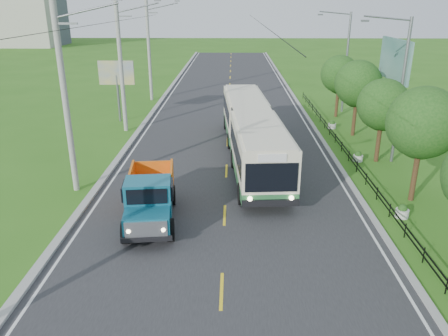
{
  "coord_description": "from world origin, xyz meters",
  "views": [
    {
      "loc": [
        0.35,
        -13.13,
        9.76
      ],
      "look_at": [
        -0.06,
        7.54,
        1.9
      ],
      "focal_mm": 35.0,
      "sensor_mm": 36.0,
      "label": 1
    }
  ],
  "objects_px": {
    "pole_mid": "(121,67)",
    "streetlight_far": "(345,59)",
    "tree_fourth": "(383,107)",
    "streetlight_mid": "(399,87)",
    "pole_far": "(149,51)",
    "tree_third": "(423,126)",
    "pole_near": "(66,99)",
    "planter_mid": "(358,157)",
    "billboard_left": "(117,77)",
    "billboard_right": "(394,66)",
    "bus": "(251,129)",
    "dump_truck": "(150,194)",
    "tree_fifth": "(358,86)",
    "planter_near": "(402,212)",
    "tree_back": "(340,76)",
    "planter_far": "(332,125)"
  },
  "relations": [
    {
      "from": "billboard_right",
      "to": "tree_fourth",
      "type": "bearing_deg",
      "value": -112.64
    },
    {
      "from": "tree_back",
      "to": "billboard_right",
      "type": "distance_m",
      "value": 6.82
    },
    {
      "from": "tree_back",
      "to": "bus",
      "type": "relative_size",
      "value": 0.32
    },
    {
      "from": "streetlight_mid",
      "to": "planter_mid",
      "type": "height_order",
      "value": "streetlight_mid"
    },
    {
      "from": "pole_mid",
      "to": "planter_far",
      "type": "xyz_separation_m",
      "value": [
        16.86,
        1.0,
        -4.81
      ]
    },
    {
      "from": "pole_near",
      "to": "billboard_right",
      "type": "relative_size",
      "value": 1.37
    },
    {
      "from": "planter_mid",
      "to": "streetlight_mid",
      "type": "bearing_deg",
      "value": 0.0
    },
    {
      "from": "pole_far",
      "to": "dump_truck",
      "type": "bearing_deg",
      "value": -80.18
    },
    {
      "from": "pole_mid",
      "to": "planter_far",
      "type": "height_order",
      "value": "pole_mid"
    },
    {
      "from": "tree_back",
      "to": "planter_near",
      "type": "distance_m",
      "value": 20.46
    },
    {
      "from": "tree_fifth",
      "to": "planter_mid",
      "type": "bearing_deg",
      "value": -101.56
    },
    {
      "from": "tree_third",
      "to": "billboard_left",
      "type": "height_order",
      "value": "tree_third"
    },
    {
      "from": "planter_mid",
      "to": "billboard_left",
      "type": "height_order",
      "value": "billboard_left"
    },
    {
      "from": "pole_mid",
      "to": "planter_near",
      "type": "bearing_deg",
      "value": -41.65
    },
    {
      "from": "tree_fourth",
      "to": "streetlight_mid",
      "type": "xyz_separation_m",
      "value": [
        0.79,
        -0.14,
        1.32
      ]
    },
    {
      "from": "streetlight_mid",
      "to": "bus",
      "type": "distance_m",
      "value": 9.51
    },
    {
      "from": "pole_near",
      "to": "planter_near",
      "type": "height_order",
      "value": "pole_near"
    },
    {
      "from": "streetlight_far",
      "to": "planter_mid",
      "type": "relative_size",
      "value": 13.54
    },
    {
      "from": "pole_mid",
      "to": "tree_fourth",
      "type": "bearing_deg",
      "value": -20.74
    },
    {
      "from": "pole_mid",
      "to": "planter_near",
      "type": "height_order",
      "value": "pole_mid"
    },
    {
      "from": "pole_near",
      "to": "tree_third",
      "type": "relative_size",
      "value": 1.67
    },
    {
      "from": "tree_third",
      "to": "billboard_left",
      "type": "distance_m",
      "value": 25.02
    },
    {
      "from": "streetlight_mid",
      "to": "planter_mid",
      "type": "bearing_deg",
      "value": -180.0
    },
    {
      "from": "tree_fourth",
      "to": "streetlight_far",
      "type": "distance_m",
      "value": 13.94
    },
    {
      "from": "tree_fifth",
      "to": "streetlight_far",
      "type": "distance_m",
      "value": 7.97
    },
    {
      "from": "pole_far",
      "to": "streetlight_mid",
      "type": "bearing_deg",
      "value": -45.14
    },
    {
      "from": "planter_mid",
      "to": "bus",
      "type": "distance_m",
      "value": 7.22
    },
    {
      "from": "tree_back",
      "to": "billboard_left",
      "type": "bearing_deg",
      "value": -173.69
    },
    {
      "from": "tree_fourth",
      "to": "tree_back",
      "type": "bearing_deg",
      "value": 90.0
    },
    {
      "from": "planter_far",
      "to": "pole_mid",
      "type": "bearing_deg",
      "value": -176.61
    },
    {
      "from": "streetlight_far",
      "to": "planter_mid",
      "type": "bearing_deg",
      "value": -98.3
    },
    {
      "from": "tree_back",
      "to": "pole_mid",
      "type": "bearing_deg",
      "value": -164.16
    },
    {
      "from": "billboard_left",
      "to": "streetlight_far",
      "type": "bearing_deg",
      "value": 11.23
    },
    {
      "from": "tree_third",
      "to": "tree_fifth",
      "type": "height_order",
      "value": "tree_third"
    },
    {
      "from": "tree_back",
      "to": "billboard_left",
      "type": "height_order",
      "value": "tree_back"
    },
    {
      "from": "pole_near",
      "to": "planter_mid",
      "type": "distance_m",
      "value": 18.23
    },
    {
      "from": "pole_mid",
      "to": "streetlight_far",
      "type": "distance_m",
      "value": 20.16
    },
    {
      "from": "pole_near",
      "to": "planter_near",
      "type": "distance_m",
      "value": 17.79
    },
    {
      "from": "billboard_right",
      "to": "dump_truck",
      "type": "bearing_deg",
      "value": -137.26
    },
    {
      "from": "pole_mid",
      "to": "billboard_right",
      "type": "relative_size",
      "value": 1.37
    },
    {
      "from": "streetlight_far",
      "to": "billboard_right",
      "type": "distance_m",
      "value": 8.18
    },
    {
      "from": "planter_mid",
      "to": "dump_truck",
      "type": "height_order",
      "value": "dump_truck"
    },
    {
      "from": "pole_mid",
      "to": "streetlight_far",
      "type": "relative_size",
      "value": 1.1
    },
    {
      "from": "tree_fourth",
      "to": "streetlight_far",
      "type": "bearing_deg",
      "value": 86.75
    },
    {
      "from": "tree_third",
      "to": "streetlight_mid",
      "type": "xyz_separation_m",
      "value": [
        0.79,
        5.86,
        0.92
      ]
    },
    {
      "from": "tree_fourth",
      "to": "streetlight_mid",
      "type": "height_order",
      "value": "streetlight_mid"
    },
    {
      "from": "billboard_right",
      "to": "planter_near",
      "type": "bearing_deg",
      "value": -104.8
    },
    {
      "from": "planter_near",
      "to": "planter_mid",
      "type": "height_order",
      "value": "same"
    },
    {
      "from": "billboard_right",
      "to": "planter_far",
      "type": "bearing_deg",
      "value": 151.61
    },
    {
      "from": "pole_near",
      "to": "bus",
      "type": "bearing_deg",
      "value": 28.77
    }
  ]
}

